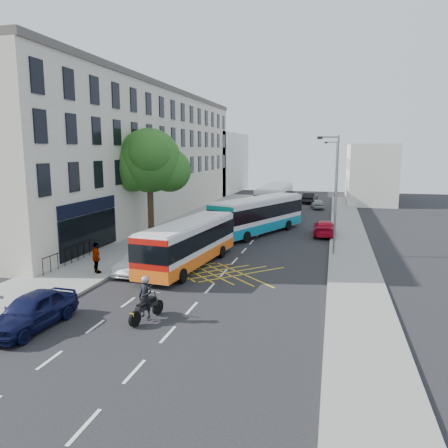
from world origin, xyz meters
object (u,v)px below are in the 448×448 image
Objects in this scene: bus_mid at (258,215)px; parked_car_silver at (138,263)px; lamp_near at (335,189)px; bus_near at (189,243)px; street_tree at (149,161)px; pedestrian_far at (96,258)px; motorbike at (146,300)px; bus_far at (275,199)px; parked_car_blue at (32,311)px; distant_car_dark at (310,198)px; lamp_far at (335,174)px; distant_car_silver at (318,204)px; distant_car_grey at (276,197)px; red_hatchback at (324,228)px.

parked_car_silver is at bearing -86.28° from bus_mid.
bus_near is at bearing -150.02° from lamp_near.
pedestrian_far is at bearing -82.35° from street_tree.
motorbike is at bearing -67.15° from street_tree.
street_tree reaches higher than bus_far.
parked_car_blue is at bearing -141.57° from motorbike.
motorbike reaches higher than distant_car_dark.
lamp_far is at bearing 74.70° from parked_car_blue.
street_tree is at bearing 52.12° from distant_car_silver.
lamp_near reaches higher than parked_car_blue.
lamp_near is 1.70× the size of distant_car_grey.
street_tree is 0.78× the size of bus_mid.
bus_near is 2.33× the size of distant_car_dark.
parked_car_blue is at bearing 138.88° from pedestrian_far.
street_tree is at bearing 168.60° from lamp_near.
distant_car_silver is (5.99, -6.55, -0.05)m from distant_car_grey.
lamp_near is 2.09× the size of parked_car_silver.
lamp_far is at bearing 77.29° from bus_near.
bus_far is 12.67m from distant_car_grey.
red_hatchback reaches higher than distant_car_silver.
bus_far reaches higher than bus_mid.
lamp_near reaches higher than distant_car_grey.
bus_near reaches higher than motorbike.
parked_car_blue is 1.22× the size of distant_car_silver.
parked_car_silver is at bearing 53.09° from red_hatchback.
parked_car_silver is (3.61, -10.21, -5.66)m from street_tree.
bus_far is (-6.43, 18.70, -2.89)m from lamp_near.
lamp_near is 3.66× the size of motorbike.
bus_far reaches higher than distant_car_dark.
red_hatchback is 2.50× the size of pedestrian_far.
bus_near is at bearing -109.13° from lamp_far.
motorbike is at bearing -118.78° from lamp_near.
lamp_far is 1.70× the size of distant_car_grey.
distant_car_grey is at bearing -74.43° from red_hatchback.
bus_far reaches higher than parked_car_silver.
red_hatchback is at bearing 67.14° from parked_car_blue.
street_tree reaches higher than distant_car_grey.
bus_far is 3.31× the size of distant_car_silver.
bus_near is 11.20m from parked_car_blue.
bus_mid is (2.38, 11.68, 0.16)m from bus_near.
lamp_far is 34.90m from motorbike.
lamp_near is at bearing 94.37° from red_hatchback.
lamp_far is 0.71× the size of bus_mid.
bus_far is 2.50× the size of distant_car_grey.
bus_far is at bearing 45.58° from distant_car_silver.
bus_far is (-6.43, -1.30, -2.89)m from lamp_far.
red_hatchback is (7.98, 12.20, -0.83)m from bus_near.
motorbike reaches higher than distant_car_grey.
bus_mid is 2.56× the size of distant_car_dark.
lamp_far is 0.68× the size of bus_far.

